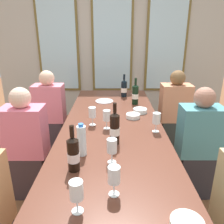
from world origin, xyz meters
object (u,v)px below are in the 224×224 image
(wine_glass_5, at_px, (106,116))
(seated_person_1, at_px, (197,147))
(wine_glass_0, at_px, (156,119))
(seated_person_5, at_px, (174,115))
(wine_bottle_2, at_px, (73,154))
(tasting_bowl_2, at_px, (140,111))
(seated_person_0, at_px, (27,147))
(wine_bottle_0, at_px, (123,88))
(wine_glass_2, at_px, (114,176))
(wine_bottle_1, at_px, (114,128))
(wine_glass_4, at_px, (92,113))
(white_plate_0, at_px, (104,101))
(wine_glass_3, at_px, (76,191))
(water_bottle, at_px, (81,140))
(dining_table, at_px, (112,133))
(seated_person_4, at_px, (50,115))
(wine_glass_1, at_px, (111,146))
(tasting_bowl_1, at_px, (132,116))
(wine_bottle_3, at_px, (135,94))

(wine_glass_5, relative_size, seated_person_1, 0.16)
(wine_glass_0, height_order, seated_person_5, seated_person_5)
(wine_bottle_2, xyz_separation_m, wine_glass_0, (0.62, 0.58, 0.01))
(tasting_bowl_2, relative_size, seated_person_0, 0.13)
(wine_bottle_0, distance_m, wine_glass_2, 1.92)
(wine_bottle_2, relative_size, wine_glass_2, 1.76)
(wine_bottle_1, bearing_deg, wine_glass_4, 118.87)
(tasting_bowl_2, bearing_deg, wine_bottle_1, -111.77)
(wine_bottle_1, distance_m, seated_person_5, 1.49)
(white_plate_0, height_order, wine_bottle_1, wine_bottle_1)
(wine_glass_3, height_order, seated_person_1, seated_person_1)
(tasting_bowl_2, xyz_separation_m, wine_glass_5, (-0.35, -0.42, 0.09))
(water_bottle, distance_m, wine_glass_3, 0.54)
(white_plate_0, xyz_separation_m, wine_glass_2, (0.11, -1.70, 0.11))
(dining_table, distance_m, seated_person_5, 1.22)
(wine_bottle_2, height_order, seated_person_4, seated_person_4)
(wine_glass_3, bearing_deg, white_plate_0, 87.67)
(tasting_bowl_2, height_order, wine_glass_1, wine_glass_1)
(wine_bottle_0, relative_size, water_bottle, 1.25)
(white_plate_0, height_order, wine_glass_0, wine_glass_0)
(wine_glass_4, distance_m, wine_glass_5, 0.16)
(water_bottle, distance_m, wine_glass_2, 0.47)
(tasting_bowl_1, bearing_deg, tasting_bowl_2, 59.81)
(wine_bottle_3, bearing_deg, wine_bottle_1, -104.18)
(wine_glass_1, height_order, seated_person_0, seated_person_0)
(wine_glass_3, bearing_deg, wine_bottle_2, 101.47)
(white_plate_0, bearing_deg, seated_person_5, 6.53)
(seated_person_4, bearing_deg, seated_person_5, 0.46)
(wine_glass_5, bearing_deg, seated_person_4, 129.91)
(wine_bottle_3, distance_m, wine_glass_0, 0.80)
(wine_glass_0, bearing_deg, wine_glass_4, 165.33)
(wine_bottle_1, bearing_deg, seated_person_1, 22.88)
(wine_bottle_2, height_order, seated_person_1, seated_person_1)
(wine_bottle_3, bearing_deg, seated_person_4, 170.12)
(wine_glass_2, height_order, wine_glass_3, same)
(water_bottle, xyz_separation_m, wine_glass_5, (0.17, 0.46, 0.00))
(wine_glass_2, distance_m, seated_person_4, 1.99)
(wine_glass_4, height_order, seated_person_0, seated_person_0)
(wine_glass_0, relative_size, wine_glass_3, 1.00)
(wine_bottle_1, xyz_separation_m, wine_glass_4, (-0.20, 0.37, -0.01))
(wine_bottle_3, xyz_separation_m, wine_glass_2, (-0.27, -1.60, -0.00))
(white_plate_0, xyz_separation_m, tasting_bowl_2, (0.40, -0.40, 0.02))
(wine_bottle_0, xyz_separation_m, wine_glass_3, (-0.33, -2.04, 0.01))
(wine_glass_1, height_order, seated_person_1, seated_person_1)
(seated_person_1, bearing_deg, wine_bottle_3, 129.07)
(water_bottle, xyz_separation_m, wine_glass_3, (0.04, -0.54, 0.01))
(white_plate_0, relative_size, seated_person_4, 0.20)
(wine_glass_1, xyz_separation_m, wine_glass_5, (-0.05, 0.56, -0.00))
(wine_bottle_2, relative_size, water_bottle, 1.28)
(wine_glass_5, bearing_deg, wine_bottle_0, 78.83)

